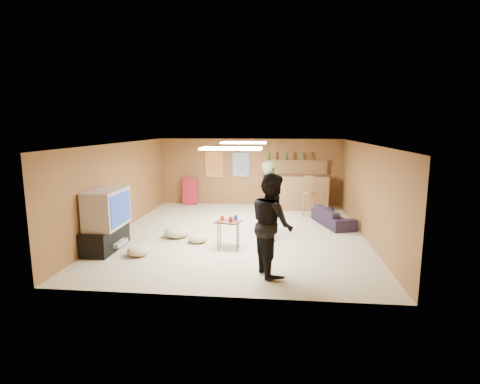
# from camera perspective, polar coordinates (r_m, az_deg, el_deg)

# --- Properties ---
(ground) EXTENTS (7.00, 7.00, 0.00)m
(ground) POSITION_cam_1_polar(r_m,az_deg,el_deg) (9.28, -0.13, -6.31)
(ground) COLOR #BDB391
(ground) RESTS_ON ground
(ceiling) EXTENTS (6.00, 7.00, 0.02)m
(ceiling) POSITION_cam_1_polar(r_m,az_deg,el_deg) (8.92, -0.13, 7.39)
(ceiling) COLOR silver
(ceiling) RESTS_ON ground
(wall_back) EXTENTS (6.00, 0.02, 2.20)m
(wall_back) POSITION_cam_1_polar(r_m,az_deg,el_deg) (12.49, 1.53, 3.06)
(wall_back) COLOR brown
(wall_back) RESTS_ON ground
(wall_front) EXTENTS (6.00, 0.02, 2.20)m
(wall_front) POSITION_cam_1_polar(r_m,az_deg,el_deg) (5.64, -3.81, -5.48)
(wall_front) COLOR brown
(wall_front) RESTS_ON ground
(wall_left) EXTENTS (0.02, 7.00, 2.20)m
(wall_left) POSITION_cam_1_polar(r_m,az_deg,el_deg) (9.81, -17.85, 0.68)
(wall_left) COLOR brown
(wall_left) RESTS_ON ground
(wall_right) EXTENTS (0.02, 7.00, 2.20)m
(wall_right) POSITION_cam_1_polar(r_m,az_deg,el_deg) (9.23, 18.74, 0.07)
(wall_right) COLOR brown
(wall_right) RESTS_ON ground
(tv_stand) EXTENTS (0.55, 1.30, 0.50)m
(tv_stand) POSITION_cam_1_polar(r_m,az_deg,el_deg) (8.54, -19.83, -6.61)
(tv_stand) COLOR black
(tv_stand) RESTS_ON ground
(dvd_box) EXTENTS (0.35, 0.50, 0.08)m
(dvd_box) POSITION_cam_1_polar(r_m,az_deg,el_deg) (8.48, -18.43, -7.36)
(dvd_box) COLOR #B2B2B7
(dvd_box) RESTS_ON tv_stand
(tv_body) EXTENTS (0.60, 1.10, 0.80)m
(tv_body) POSITION_cam_1_polar(r_m,az_deg,el_deg) (8.36, -19.65, -2.37)
(tv_body) COLOR #B2B2B7
(tv_body) RESTS_ON tv_stand
(tv_screen) EXTENTS (0.02, 0.95, 0.65)m
(tv_screen) POSITION_cam_1_polar(r_m,az_deg,el_deg) (8.23, -17.70, -2.44)
(tv_screen) COLOR navy
(tv_screen) RESTS_ON tv_body
(bar_counter) EXTENTS (2.00, 0.60, 1.10)m
(bar_counter) POSITION_cam_1_polar(r_m,az_deg,el_deg) (12.00, 8.48, 0.02)
(bar_counter) COLOR brown
(bar_counter) RESTS_ON ground
(bar_lip) EXTENTS (2.10, 0.12, 0.05)m
(bar_lip) POSITION_cam_1_polar(r_m,az_deg,el_deg) (11.67, 8.60, 2.47)
(bar_lip) COLOR #3D1D13
(bar_lip) RESTS_ON bar_counter
(bar_shelf) EXTENTS (2.00, 0.18, 0.05)m
(bar_shelf) POSITION_cam_1_polar(r_m,az_deg,el_deg) (12.32, 8.50, 4.74)
(bar_shelf) COLOR brown
(bar_shelf) RESTS_ON bar_backing
(bar_backing) EXTENTS (2.00, 0.14, 0.60)m
(bar_backing) POSITION_cam_1_polar(r_m,az_deg,el_deg) (12.37, 8.46, 3.36)
(bar_backing) COLOR brown
(bar_backing) RESTS_ON bar_counter
(poster_left) EXTENTS (0.60, 0.03, 0.85)m
(poster_left) POSITION_cam_1_polar(r_m,az_deg,el_deg) (12.56, -3.96, 4.23)
(poster_left) COLOR #BF3F26
(poster_left) RESTS_ON wall_back
(poster_right) EXTENTS (0.55, 0.03, 0.80)m
(poster_right) POSITION_cam_1_polar(r_m,az_deg,el_deg) (12.44, 0.14, 4.20)
(poster_right) COLOR #334C99
(poster_right) RESTS_ON wall_back
(folding_chair_stack) EXTENTS (0.50, 0.26, 0.91)m
(folding_chair_stack) POSITION_cam_1_polar(r_m,az_deg,el_deg) (12.69, -7.59, 0.12)
(folding_chair_stack) COLOR #A51E2A
(folding_chair_stack) RESTS_ON ground
(ceiling_panel_front) EXTENTS (1.20, 0.60, 0.04)m
(ceiling_panel_front) POSITION_cam_1_polar(r_m,az_deg,el_deg) (7.43, -1.33, 6.64)
(ceiling_panel_front) COLOR white
(ceiling_panel_front) RESTS_ON ceiling
(ceiling_panel_back) EXTENTS (1.20, 0.60, 0.04)m
(ceiling_panel_back) POSITION_cam_1_polar(r_m,az_deg,el_deg) (10.11, 0.58, 7.53)
(ceiling_panel_back) COLOR white
(ceiling_panel_back) RESTS_ON ceiling
(person_olive) EXTENTS (0.56, 0.74, 1.83)m
(person_olive) POSITION_cam_1_polar(r_m,az_deg,el_deg) (8.59, 4.60, -1.38)
(person_olive) COLOR #556138
(person_olive) RESTS_ON ground
(person_black) EXTENTS (0.96, 1.07, 1.82)m
(person_black) POSITION_cam_1_polar(r_m,az_deg,el_deg) (6.63, 4.88, -4.86)
(person_black) COLOR black
(person_black) RESTS_ON ground
(sofa) EXTENTS (1.05, 1.68, 0.46)m
(sofa) POSITION_cam_1_polar(r_m,az_deg,el_deg) (10.29, 14.01, -3.66)
(sofa) COLOR black
(sofa) RESTS_ON ground
(tray_table) EXTENTS (0.57, 0.50, 0.63)m
(tray_table) POSITION_cam_1_polar(r_m,az_deg,el_deg) (8.02, -1.78, -6.60)
(tray_table) COLOR #3D1D13
(tray_table) RESTS_ON ground
(cup_red_near) EXTENTS (0.10, 0.10, 0.10)m
(cup_red_near) POSITION_cam_1_polar(r_m,az_deg,el_deg) (7.98, -2.72, -3.97)
(cup_red_near) COLOR #A2220A
(cup_red_near) RESTS_ON tray_table
(cup_red_far) EXTENTS (0.10, 0.10, 0.12)m
(cup_red_far) POSITION_cam_1_polar(r_m,az_deg,el_deg) (7.83, -1.41, -4.18)
(cup_red_far) COLOR #A2220A
(cup_red_far) RESTS_ON tray_table
(cup_blue) EXTENTS (0.11, 0.11, 0.11)m
(cup_blue) POSITION_cam_1_polar(r_m,az_deg,el_deg) (7.99, -0.68, -3.91)
(cup_blue) COLOR navy
(cup_blue) RESTS_ON tray_table
(bar_stool_left) EXTENTS (0.38, 0.38, 1.06)m
(bar_stool_left) POSITION_cam_1_polar(r_m,az_deg,el_deg) (11.80, 5.02, -0.17)
(bar_stool_left) COLOR brown
(bar_stool_left) RESTS_ON ground
(bar_stool_right) EXTENTS (0.53, 0.53, 1.26)m
(bar_stool_right) POSITION_cam_1_polar(r_m,az_deg,el_deg) (11.04, 10.43, -0.49)
(bar_stool_right) COLOR brown
(bar_stool_right) RESTS_ON ground
(cushion_near_tv) EXTENTS (0.70, 0.70, 0.27)m
(cushion_near_tv) POSITION_cam_1_polar(r_m,az_deg,el_deg) (9.05, -9.59, -5.97)
(cushion_near_tv) COLOR tan
(cushion_near_tv) RESTS_ON ground
(cushion_mid) EXTENTS (0.53, 0.53, 0.20)m
(cushion_mid) POSITION_cam_1_polar(r_m,az_deg,el_deg) (8.60, -6.46, -7.02)
(cushion_mid) COLOR tan
(cushion_mid) RESTS_ON ground
(cushion_far) EXTENTS (0.57, 0.57, 0.21)m
(cushion_far) POSITION_cam_1_polar(r_m,az_deg,el_deg) (7.98, -15.24, -8.62)
(cushion_far) COLOR tan
(cushion_far) RESTS_ON ground
(bottle_row) EXTENTS (1.48, 0.08, 0.26)m
(bottle_row) POSITION_cam_1_polar(r_m,az_deg,el_deg) (12.28, 7.59, 5.47)
(bottle_row) COLOR #3F7233
(bottle_row) RESTS_ON bar_shelf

